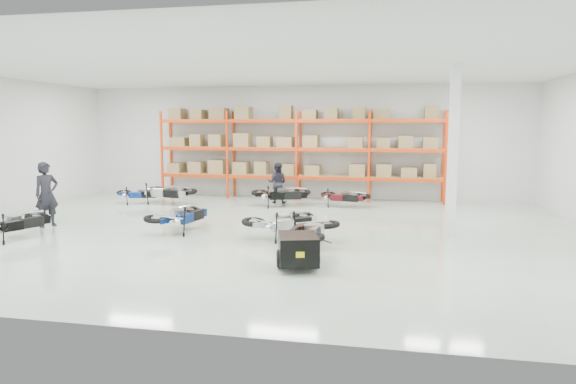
% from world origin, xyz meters
% --- Properties ---
extents(room, '(18.00, 18.00, 18.00)m').
position_xyz_m(room, '(0.00, 0.00, 2.25)').
color(room, silver).
rests_on(room, ground).
extents(pallet_rack, '(11.28, 0.98, 3.62)m').
position_xyz_m(pallet_rack, '(-0.00, 6.45, 2.26)').
color(pallet_rack, red).
rests_on(pallet_rack, ground).
extents(structural_column, '(0.25, 0.25, 4.50)m').
position_xyz_m(structural_column, '(5.20, 0.50, 2.25)').
color(structural_column, white).
rests_on(structural_column, ground).
extents(moto_blue_centre, '(1.34, 2.03, 1.21)m').
position_xyz_m(moto_blue_centre, '(-2.10, -0.44, 0.57)').
color(moto_blue_centre, '#081D51').
rests_on(moto_blue_centre, ground).
extents(moto_silver_left, '(1.98, 1.92, 1.20)m').
position_xyz_m(moto_silver_left, '(0.88, -0.66, 0.56)').
color(moto_silver_left, '#B4B7BB').
rests_on(moto_silver_left, ground).
extents(moto_black_far_left, '(1.55, 2.03, 1.18)m').
position_xyz_m(moto_black_far_left, '(-5.99, -2.15, 0.56)').
color(moto_black_far_left, black).
rests_on(moto_black_far_left, ground).
extents(moto_touring_right, '(1.15, 1.99, 1.23)m').
position_xyz_m(moto_touring_right, '(1.76, -1.83, 0.58)').
color(moto_touring_right, black).
rests_on(moto_touring_right, ground).
extents(trailer, '(1.02, 1.73, 0.70)m').
position_xyz_m(trailer, '(1.76, -3.43, 0.41)').
color(trailer, black).
rests_on(trailer, ground).
extents(moto_back_a, '(1.77, 1.25, 1.04)m').
position_xyz_m(moto_back_a, '(-5.61, 4.13, 0.49)').
color(moto_back_a, navy).
rests_on(moto_back_a, ground).
extents(moto_back_b, '(2.08, 1.37, 1.24)m').
position_xyz_m(moto_back_b, '(-4.58, 4.23, 0.58)').
color(moto_back_b, '#A9ADB2').
rests_on(moto_back_b, ground).
extents(moto_back_c, '(2.07, 1.44, 1.22)m').
position_xyz_m(moto_back_c, '(-0.27, 4.51, 0.57)').
color(moto_back_c, black).
rests_on(moto_back_c, ground).
extents(moto_back_d, '(1.73, 1.12, 1.04)m').
position_xyz_m(moto_back_d, '(1.98, 4.78, 0.49)').
color(moto_back_d, '#420D14').
rests_on(moto_back_d, ground).
extents(person_left, '(0.73, 0.82, 1.89)m').
position_xyz_m(person_left, '(-6.19, -0.50, 0.95)').
color(person_left, black).
rests_on(person_left, ground).
extents(person_back, '(0.76, 0.60, 1.54)m').
position_xyz_m(person_back, '(-0.59, 5.25, 0.77)').
color(person_back, black).
rests_on(person_back, ground).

